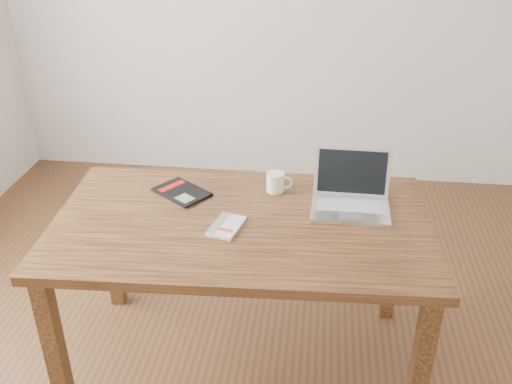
# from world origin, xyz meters

# --- Properties ---
(room) EXTENTS (4.04, 4.04, 2.70)m
(room) POSITION_xyz_m (-0.07, 0.00, 1.36)
(room) COLOR #52331C
(room) RESTS_ON ground
(desk) EXTENTS (1.55, 0.93, 0.75)m
(desk) POSITION_xyz_m (-0.09, 0.06, 0.66)
(desk) COLOR #4E2E17
(desk) RESTS_ON ground
(white_guidebook) EXTENTS (0.14, 0.19, 0.02)m
(white_guidebook) POSITION_xyz_m (-0.14, -0.00, 0.76)
(white_guidebook) COLOR beige
(white_guidebook) RESTS_ON desk
(black_guidebook) EXTENTS (0.28, 0.26, 0.01)m
(black_guidebook) POSITION_xyz_m (-0.38, 0.25, 0.76)
(black_guidebook) COLOR black
(black_guidebook) RESTS_ON desk
(laptop) EXTENTS (0.32, 0.27, 0.22)m
(laptop) POSITION_xyz_m (0.35, 0.23, 0.80)
(laptop) COLOR silver
(laptop) RESTS_ON desk
(coffee_mug) EXTENTS (0.12, 0.08, 0.09)m
(coffee_mug) POSITION_xyz_m (0.03, 0.32, 0.79)
(coffee_mug) COLOR white
(coffee_mug) RESTS_ON desk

